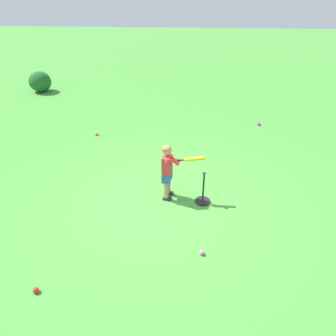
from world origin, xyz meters
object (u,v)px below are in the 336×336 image
object	(u,v)px
play_ball_behind_batter	(202,253)
child_batter	(169,167)
batting_tee	(203,197)
play_ball_midfield	(36,290)
play_ball_center_lawn	(259,124)
play_ball_far_left	(97,134)

from	to	relation	value
play_ball_behind_batter	child_batter	bearing A→B (deg)	111.73
batting_tee	play_ball_midfield	bearing A→B (deg)	-137.06
play_ball_center_lawn	play_ball_far_left	size ratio (longest dim) A/B	1.00
child_batter	batting_tee	xyz separation A→B (m)	(0.63, -0.12, -0.55)
batting_tee	child_batter	bearing A→B (deg)	169.15
child_batter	play_ball_far_left	bearing A→B (deg)	127.80
play_ball_midfield	batting_tee	distance (m)	3.12
play_ball_center_lawn	batting_tee	world-z (taller)	batting_tee
play_ball_behind_batter	play_ball_far_left	distance (m)	4.76
play_ball_behind_batter	play_ball_midfield	size ratio (longest dim) A/B	0.90
play_ball_center_lawn	play_ball_behind_batter	bearing A→B (deg)	-109.28
child_batter	play_ball_behind_batter	world-z (taller)	child_batter
play_ball_center_lawn	play_ball_midfield	world-z (taller)	same
play_ball_center_lawn	play_ball_far_left	world-z (taller)	same
child_batter	play_ball_midfield	size ratio (longest dim) A/B	12.91
play_ball_far_left	batting_tee	size ratio (longest dim) A/B	0.14
play_ball_far_left	batting_tee	world-z (taller)	batting_tee
play_ball_center_lawn	play_ball_behind_batter	xyz separation A→B (m)	(-1.70, -4.86, -0.00)
child_batter	play_ball_far_left	size ratio (longest dim) A/B	12.90
play_ball_behind_batter	batting_tee	size ratio (longest dim) A/B	0.12
play_ball_behind_batter	play_ball_far_left	xyz separation A→B (m)	(-2.56, 4.01, 0.00)
play_ball_center_lawn	play_ball_midfield	bearing A→B (deg)	-124.76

